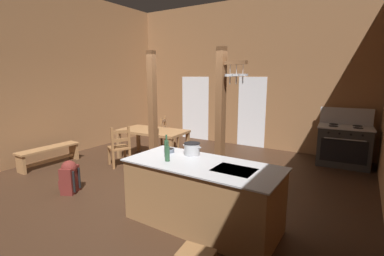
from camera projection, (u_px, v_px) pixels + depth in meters
name	position (u px, v px, depth m)	size (l,w,h in m)	color
ground_plane	(158.00, 191.00, 5.15)	(7.86, 8.76, 0.10)	#382316
wall_back	(242.00, 75.00, 8.13)	(7.86, 0.14, 4.22)	#93663F
wall_left	(38.00, 74.00, 6.61)	(0.14, 8.76, 4.22)	#93663F
glazed_door_back_left	(195.00, 108.00, 9.09)	(1.00, 0.01, 2.05)	white
glazed_panel_back_right	(251.00, 112.00, 8.09)	(0.84, 0.01, 2.05)	white
kitchen_island	(202.00, 194.00, 3.83)	(2.18, 1.01, 0.90)	#9E7044
stove_range	(343.00, 145.00, 6.45)	(1.19, 0.88, 1.32)	#303030
support_post_with_pot_rack	(222.00, 115.00, 4.91)	(0.60, 0.24, 2.57)	brown
support_post_center	(153.00, 115.00, 5.68)	(0.14, 0.14, 2.57)	brown
dining_table	(153.00, 133.00, 6.93)	(1.76, 1.01, 0.74)	#9E7044
ladderback_chair_near_window	(168.00, 135.00, 7.73)	(0.57, 0.57, 0.95)	olive
ladderback_chair_by_post	(119.00, 147.00, 6.36)	(0.59, 0.59, 0.95)	olive
bench_along_left_wall	(49.00, 153.00, 6.43)	(0.37, 1.40, 0.44)	#9E7044
backpack	(70.00, 176.00, 4.93)	(0.38, 0.38, 0.60)	maroon
stockpot_on_counter	(192.00, 149.00, 4.14)	(0.31, 0.24, 0.18)	#B7BABF
mixing_bowl_on_counter	(169.00, 150.00, 4.29)	(0.16, 0.16, 0.06)	slate
bottle_tall_on_counter	(167.00, 153.00, 3.83)	(0.07, 0.07, 0.28)	#2D5638
bottle_short_on_counter	(167.00, 148.00, 4.02)	(0.07, 0.07, 0.33)	#2D5638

